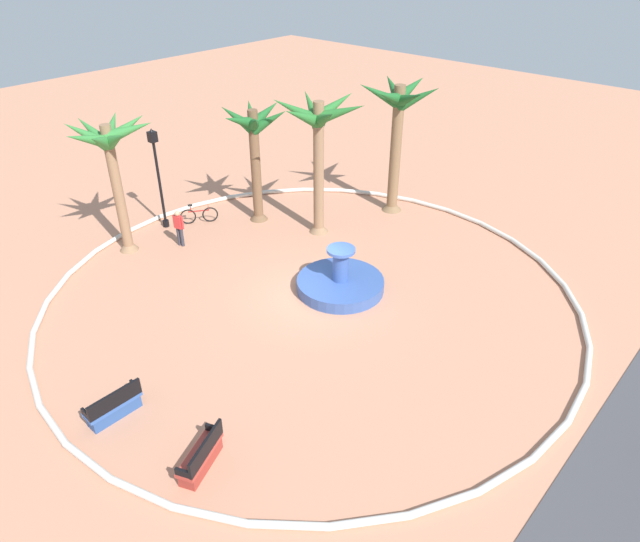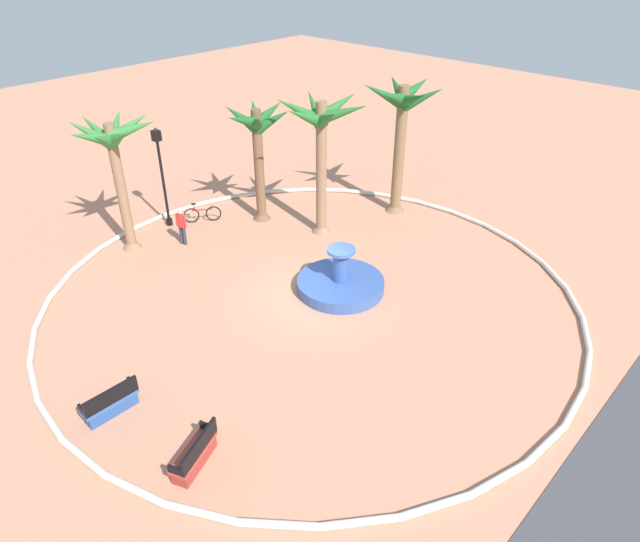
# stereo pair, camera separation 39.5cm
# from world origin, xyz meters

# --- Properties ---
(ground_plane) EXTENTS (80.00, 80.00, 0.00)m
(ground_plane) POSITION_xyz_m (0.00, 0.00, 0.00)
(ground_plane) COLOR tan
(plaza_curb) EXTENTS (19.43, 19.43, 0.20)m
(plaza_curb) POSITION_xyz_m (0.00, 0.00, 0.10)
(plaza_curb) COLOR silver
(plaza_curb) RESTS_ON ground
(fountain) EXTENTS (3.28, 3.28, 1.77)m
(fountain) POSITION_xyz_m (-1.04, 0.53, 0.28)
(fountain) COLOR #38569E
(fountain) RESTS_ON ground
(palm_tree_near_fountain) EXTENTS (3.57, 3.53, 5.65)m
(palm_tree_near_fountain) POSITION_xyz_m (2.56, -8.12, 4.40)
(palm_tree_near_fountain) COLOR #8E6B4C
(palm_tree_near_fountain) RESTS_ON ground
(palm_tree_by_curb) EXTENTS (3.97, 3.74, 6.07)m
(palm_tree_by_curb) POSITION_xyz_m (-4.01, -3.22, 4.50)
(palm_tree_by_curb) COLOR #8E6B4C
(palm_tree_by_curb) RESTS_ON ground
(palm_tree_mid_plaza) EXTENTS (3.34, 3.06, 5.38)m
(palm_tree_mid_plaza) POSITION_xyz_m (-3.10, -6.16, 3.93)
(palm_tree_mid_plaza) COLOR brown
(palm_tree_mid_plaza) RESTS_ON ground
(palm_tree_far_side) EXTENTS (3.82, 3.50, 6.17)m
(palm_tree_far_side) POSITION_xyz_m (-8.04, -2.11, 4.41)
(palm_tree_far_side) COLOR brown
(palm_tree_far_side) RESTS_ON ground
(bench_east) EXTENTS (1.67, 1.08, 1.00)m
(bench_east) POSITION_xyz_m (7.62, 3.22, 0.35)
(bench_east) COLOR #B73D33
(bench_east) RESTS_ON ground
(bench_west) EXTENTS (1.60, 0.51, 1.00)m
(bench_west) POSITION_xyz_m (8.14, 0.00, 0.35)
(bench_west) COLOR #335BA8
(bench_west) RESTS_ON ground
(lamppost) EXTENTS (0.32, 0.32, 4.56)m
(lamppost) POSITION_xyz_m (0.23, -8.76, 2.67)
(lamppost) COLOR black
(lamppost) RESTS_ON ground
(bicycle_red_frame) EXTENTS (1.44, 1.04, 0.94)m
(bicycle_red_frame) POSITION_xyz_m (-1.02, -7.91, 0.38)
(bicycle_red_frame) COLOR black
(bicycle_red_frame) RESTS_ON ground
(person_cyclist_helmet) EXTENTS (0.28, 0.52, 1.62)m
(person_cyclist_helmet) POSITION_xyz_m (0.86, -6.77, 0.91)
(person_cyclist_helmet) COLOR #33333D
(person_cyclist_helmet) RESTS_ON ground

